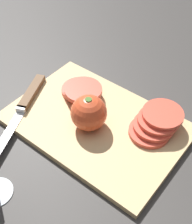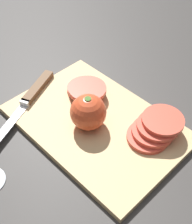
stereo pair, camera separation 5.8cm
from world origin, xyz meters
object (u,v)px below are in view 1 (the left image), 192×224
object	(u,v)px
knife	(27,100)
tomato_slice_stack_far	(156,123)
whole_tomato	(89,113)
tomato_slice_stack_near	(81,90)

from	to	relation	value
knife	tomato_slice_stack_far	size ratio (longest dim) A/B	2.33
whole_tomato	knife	size ratio (longest dim) A/B	0.27
tomato_slice_stack_near	whole_tomato	bearing A→B (deg)	-40.55
whole_tomato	knife	distance (m)	0.17
knife	tomato_slice_stack_far	bearing A→B (deg)	89.11
whole_tomato	tomato_slice_stack_near	distance (m)	0.10
whole_tomato	knife	bearing A→B (deg)	-167.89
whole_tomato	tomato_slice_stack_near	xyz separation A→B (m)	(-0.08, 0.07, -0.02)
knife	tomato_slice_stack_near	xyz separation A→B (m)	(0.08, 0.10, 0.01)
knife	tomato_slice_stack_far	distance (m)	0.30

